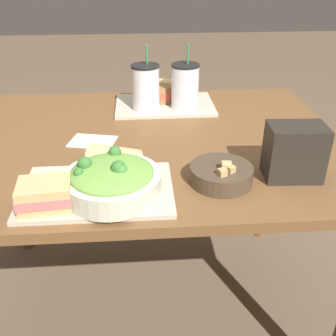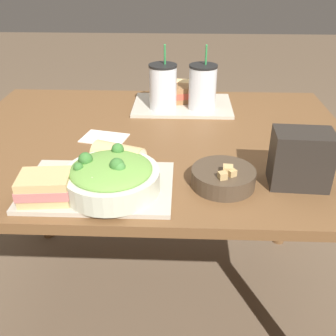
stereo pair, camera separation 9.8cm
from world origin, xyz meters
name	(u,v)px [view 1 (the left image)]	position (x,y,z in m)	size (l,w,h in m)	color
ground_plane	(149,302)	(0.00, 0.00, 0.00)	(12.00, 12.00, 0.00)	brown
dining_table	(144,165)	(0.00, 0.00, 0.66)	(1.30, 0.96, 0.76)	brown
tray_near	(98,191)	(-0.12, -0.32, 0.77)	(0.38, 0.25, 0.01)	#BCB29E
tray_far	(165,105)	(0.09, 0.29, 0.77)	(0.38, 0.25, 0.01)	#BCB29E
salad_bowl	(112,180)	(-0.08, -0.35, 0.82)	(0.24, 0.24, 0.10)	beige
soup_bowl	(221,174)	(0.20, -0.29, 0.79)	(0.17, 0.17, 0.07)	#473828
sandwich_near	(45,195)	(-0.23, -0.39, 0.81)	(0.13, 0.11, 0.06)	tan
baguette_near	(115,160)	(-0.08, -0.24, 0.81)	(0.16, 0.12, 0.07)	tan
sandwich_far	(164,93)	(0.09, 0.32, 0.81)	(0.14, 0.12, 0.06)	olive
baguette_far	(165,88)	(0.10, 0.37, 0.81)	(0.14, 0.10, 0.07)	tan
drink_cup_dark	(146,89)	(0.02, 0.24, 0.85)	(0.10, 0.10, 0.24)	silver
drink_cup_red	(185,88)	(0.16, 0.24, 0.85)	(0.10, 0.10, 0.24)	silver
chip_bag	(294,152)	(0.40, -0.28, 0.84)	(0.15, 0.11, 0.15)	#28231E
napkin_folded	(93,141)	(-0.16, -0.02, 0.76)	(0.16, 0.13, 0.00)	silver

